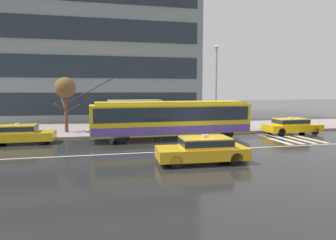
{
  "coord_description": "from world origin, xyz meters",
  "views": [
    {
      "loc": [
        -6.05,
        -17.37,
        3.54
      ],
      "look_at": [
        -1.6,
        2.89,
        1.41
      ],
      "focal_mm": 31.12,
      "sensor_mm": 36.0,
      "label": 1
    }
  ],
  "objects": [
    {
      "name": "crosswalk_stripe_inner_a",
      "position": [
        6.76,
        1.34,
        0.0
      ],
      "size": [
        0.44,
        4.4,
        0.01
      ],
      "primitive_type": "cube",
      "color": "beige",
      "rests_on": "ground_plane"
    },
    {
      "name": "taxi_oncoming_near",
      "position": [
        -1.38,
        -4.09,
        0.7
      ],
      "size": [
        4.44,
        1.96,
        1.39
      ],
      "color": "gold",
      "rests_on": "ground_plane"
    },
    {
      "name": "crosswalk_stripe_inner_b",
      "position": [
        8.56,
        1.34,
        0.0
      ],
      "size": [
        0.44,
        4.4,
        0.01
      ],
      "primitive_type": "cube",
      "color": "beige",
      "rests_on": "ground_plane"
    },
    {
      "name": "lane_centre_line",
      "position": [
        0.0,
        -1.2,
        0.0
      ],
      "size": [
        72.0,
        0.14,
        0.01
      ],
      "primitive_type": "cube",
      "color": "silver",
      "rests_on": "ground_plane"
    },
    {
      "name": "street_tree_bare",
      "position": [
        -9.09,
        7.38,
        3.63
      ],
      "size": [
        1.95,
        2.0,
        4.44
      ],
      "color": "brown",
      "rests_on": "sidewalk_slab"
    },
    {
      "name": "bus_shelter",
      "position": [
        -3.68,
        6.22,
        2.11
      ],
      "size": [
        4.24,
        1.75,
        2.62
      ],
      "color": "gray",
      "rests_on": "sidewalk_slab"
    },
    {
      "name": "taxi_ahead_of_bus",
      "position": [
        8.77,
        3.32,
        0.7
      ],
      "size": [
        4.61,
        1.79,
        1.39
      ],
      "color": "yellow",
      "rests_on": "ground_plane"
    },
    {
      "name": "taxi_queued_behind_bus",
      "position": [
        -11.57,
        3.31,
        0.7
      ],
      "size": [
        4.26,
        1.77,
        1.39
      ],
      "color": "yellow",
      "rests_on": "ground_plane"
    },
    {
      "name": "trolleybus",
      "position": [
        -1.32,
        3.07,
        1.51
      ],
      "size": [
        12.79,
        2.85,
        5.36
      ],
      "color": "yellow",
      "rests_on": "ground_plane"
    },
    {
      "name": "ground_plane",
      "position": [
        0.0,
        0.0,
        0.0
      ],
      "size": [
        160.0,
        160.0,
        0.0
      ],
      "primitive_type": "plane",
      "color": "#242525"
    },
    {
      "name": "street_lamp",
      "position": [
        3.18,
        5.81,
        4.31
      ],
      "size": [
        0.6,
        0.32,
        7.11
      ],
      "color": "gray",
      "rests_on": "sidewalk_slab"
    },
    {
      "name": "pedestrian_approaching_curb",
      "position": [
        -5.84,
        6.78,
        1.73
      ],
      "size": [
        1.16,
        1.16,
        1.99
      ],
      "color": "black",
      "rests_on": "sidewalk_slab"
    },
    {
      "name": "pedestrian_at_shelter",
      "position": [
        -2.17,
        5.18,
        1.81
      ],
      "size": [
        1.27,
        1.27,
        2.06
      ],
      "color": "#4F4C51",
      "rests_on": "sidewalk_slab"
    },
    {
      "name": "office_tower_corner_left",
      "position": [
        -6.78,
        22.1,
        13.75
      ],
      "size": [
        23.8,
        15.61,
        27.48
      ],
      "color": "gray",
      "rests_on": "ground_plane"
    },
    {
      "name": "crosswalk_stripe_center",
      "position": [
        7.66,
        1.34,
        0.0
      ],
      "size": [
        0.44,
        4.4,
        0.01
      ],
      "primitive_type": "cube",
      "color": "beige",
      "rests_on": "ground_plane"
    },
    {
      "name": "sidewalk_slab",
      "position": [
        0.0,
        9.67,
        0.07
      ],
      "size": [
        80.0,
        10.0,
        0.14
      ],
      "primitive_type": "cube",
      "color": "gray",
      "rests_on": "ground_plane"
    },
    {
      "name": "crosswalk_stripe_edge_near",
      "position": [
        5.86,
        1.34,
        0.0
      ],
      "size": [
        0.44,
        4.4,
        0.01
      ],
      "primitive_type": "cube",
      "color": "beige",
      "rests_on": "ground_plane"
    }
  ]
}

